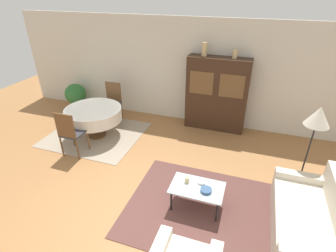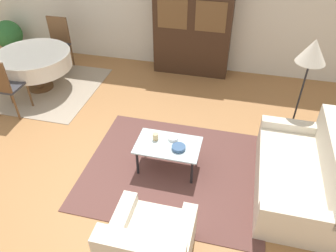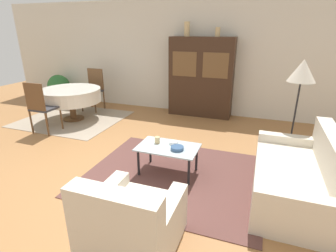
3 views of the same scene
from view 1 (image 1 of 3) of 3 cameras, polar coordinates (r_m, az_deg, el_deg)
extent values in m
plane|color=#9E6B3D|center=(4.68, -8.27, -17.89)|extent=(14.00, 14.00, 0.00)
cube|color=beige|center=(6.94, 4.47, 11.60)|extent=(10.00, 0.06, 2.70)
cube|color=brown|center=(4.70, 7.35, -17.46)|extent=(2.51, 2.09, 0.01)
cube|color=gray|center=(6.90, -15.40, -1.74)|extent=(2.24, 1.99, 0.01)
cube|color=beige|center=(4.67, 27.88, -18.36)|extent=(0.94, 1.76, 0.41)
cube|color=beige|center=(5.10, 27.62, -9.89)|extent=(0.94, 0.16, 0.12)
cylinder|color=black|center=(4.51, 0.70, -15.94)|extent=(0.04, 0.04, 0.40)
cylinder|color=black|center=(4.41, 10.56, -17.92)|extent=(0.04, 0.04, 0.40)
cylinder|color=black|center=(4.81, 2.34, -12.53)|extent=(0.04, 0.04, 0.40)
cylinder|color=black|center=(4.71, 11.45, -14.26)|extent=(0.04, 0.04, 0.40)
cube|color=silver|center=(4.45, 6.36, -13.19)|extent=(0.88, 0.55, 0.02)
cube|color=#382316|center=(6.70, 10.50, 6.75)|extent=(1.51, 0.40, 1.86)
cube|color=brown|center=(6.46, 7.27, 9.25)|extent=(0.57, 0.01, 0.56)
cube|color=brown|center=(6.36, 13.69, 8.37)|extent=(0.57, 0.01, 0.56)
cylinder|color=brown|center=(6.85, -15.28, -1.74)|extent=(0.48, 0.48, 0.03)
cylinder|color=brown|center=(6.76, -15.49, -0.29)|extent=(0.14, 0.14, 0.43)
cylinder|color=silver|center=(6.59, -15.90, 2.48)|extent=(1.34, 1.34, 0.30)
cylinder|color=silver|center=(6.54, -16.05, 3.54)|extent=(1.35, 1.35, 0.03)
cylinder|color=brown|center=(6.44, -19.92, -2.31)|extent=(0.04, 0.04, 0.48)
cylinder|color=brown|center=(6.21, -16.96, -2.97)|extent=(0.04, 0.04, 0.48)
cylinder|color=brown|center=(6.18, -22.12, -4.10)|extent=(0.04, 0.04, 0.48)
cylinder|color=brown|center=(5.95, -19.11, -4.87)|extent=(0.04, 0.04, 0.48)
cube|color=#333338|center=(6.07, -19.93, -1.47)|extent=(0.44, 0.44, 0.04)
cube|color=brown|center=(5.80, -21.55, 0.05)|extent=(0.44, 0.04, 0.53)
cylinder|color=brown|center=(7.09, -11.52, 1.88)|extent=(0.04, 0.04, 0.48)
cylinder|color=brown|center=(7.29, -14.29, 2.32)|extent=(0.04, 0.04, 0.48)
cylinder|color=brown|center=(7.41, -10.01, 3.22)|extent=(0.04, 0.04, 0.48)
cylinder|color=brown|center=(7.60, -12.71, 3.61)|extent=(0.04, 0.04, 0.48)
cube|color=#333338|center=(7.24, -12.34, 4.61)|extent=(0.44, 0.44, 0.04)
cube|color=brown|center=(7.29, -11.79, 7.29)|extent=(0.44, 0.04, 0.53)
cylinder|color=black|center=(5.72, 26.48, -10.95)|extent=(0.28, 0.28, 0.02)
cylinder|color=black|center=(5.37, 27.96, -5.57)|extent=(0.03, 0.03, 1.27)
cone|color=silver|center=(5.02, 29.96, 1.83)|extent=(0.41, 0.41, 0.34)
cylinder|color=tan|center=(4.49, 4.16, -11.61)|extent=(0.08, 0.08, 0.10)
cylinder|color=#33517A|center=(4.37, 8.29, -13.69)|extent=(0.18, 0.18, 0.05)
cylinder|color=white|center=(4.51, 7.29, -12.03)|extent=(0.13, 0.13, 0.04)
cylinder|color=tan|center=(6.44, 7.96, 16.23)|extent=(0.13, 0.13, 0.32)
cylinder|color=tan|center=(6.36, 14.38, 14.93)|extent=(0.11, 0.11, 0.20)
cylinder|color=#4C4C51|center=(8.42, -19.07, 4.23)|extent=(0.34, 0.34, 0.23)
sphere|color=#2D6B33|center=(8.28, -19.48, 6.58)|extent=(0.61, 0.61, 0.61)
camera|label=2|loc=(0.19, 93.74, -15.38)|focal=35.00mm
camera|label=3|loc=(1.46, 46.32, -58.86)|focal=28.00mm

